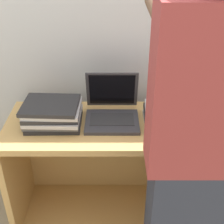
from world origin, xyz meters
TOP-DOWN VIEW (x-y plane):
  - wall_back at (0.00, 0.60)m, footprint 8.00×0.05m
  - cart at (0.00, 0.31)m, footprint 1.21×0.50m
  - laptop_open at (0.00, 0.30)m, footprint 0.30×0.30m
  - laptop_stack_left at (-0.33, 0.25)m, footprint 0.32×0.26m
  - laptop_stack_right at (0.33, 0.25)m, footprint 0.32×0.26m
  - person at (0.34, -0.22)m, footprint 0.40×0.53m

SIDE VIEW (x-z plane):
  - cart at x=0.00m, z-range 0.00..0.72m
  - laptop_stack_right at x=0.33m, z-range 0.72..0.81m
  - laptop_open at x=0.00m, z-range 0.65..0.90m
  - laptop_stack_left at x=-0.33m, z-range 0.72..0.85m
  - person at x=0.34m, z-range 0.01..1.74m
  - wall_back at x=0.00m, z-range 0.00..2.40m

